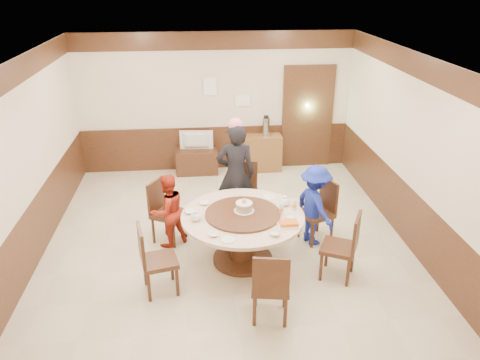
{
  "coord_description": "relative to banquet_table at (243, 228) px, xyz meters",
  "views": [
    {
      "loc": [
        -0.4,
        -6.26,
        3.85
      ],
      "look_at": [
        0.19,
        -0.16,
        1.1
      ],
      "focal_mm": 35.0,
      "sensor_mm": 36.0,
      "label": 1
    }
  ],
  "objects": [
    {
      "name": "chair_0",
      "position": [
        1.2,
        0.49,
        -0.23
      ],
      "size": [
        0.58,
        0.57,
        0.97
      ],
      "rotation": [
        0.0,
        0.0,
        1.95
      ],
      "color": "#402314",
      "rests_on": "ground"
    },
    {
      "name": "teapot_right",
      "position": [
        0.63,
        0.22,
        0.28
      ],
      "size": [
        0.17,
        0.15,
        0.13
      ],
      "primitive_type": "ellipsoid",
      "color": "white",
      "rests_on": "banquet_table"
    },
    {
      "name": "saucer_near",
      "position": [
        -0.25,
        -0.65,
        0.22
      ],
      "size": [
        0.18,
        0.18,
        0.01
      ],
      "primitive_type": "cylinder",
      "color": "white",
      "rests_on": "banquet_table"
    },
    {
      "name": "thermos",
      "position": [
        0.82,
        3.34,
        0.41
      ],
      "size": [
        0.15,
        0.15,
        0.38
      ],
      "primitive_type": "cylinder",
      "color": "silver",
      "rests_on": "side_cabinet"
    },
    {
      "name": "person_standing",
      "position": [
        0.01,
        1.17,
        0.32
      ],
      "size": [
        0.64,
        0.43,
        1.7
      ],
      "primitive_type": "imported",
      "rotation": [
        0.0,
        0.0,
        3.1
      ],
      "color": "black",
      "rests_on": "ground"
    },
    {
      "name": "teapot_left",
      "position": [
        -0.65,
        -0.1,
        0.28
      ],
      "size": [
        0.17,
        0.15,
        0.13
      ],
      "primitive_type": "ellipsoid",
      "color": "white",
      "rests_on": "banquet_table"
    },
    {
      "name": "bowl_2",
      "position": [
        -0.42,
        -0.52,
        0.23
      ],
      "size": [
        0.13,
        0.13,
        0.03
      ],
      "primitive_type": "imported",
      "color": "white",
      "rests_on": "banquet_table"
    },
    {
      "name": "side_cabinet",
      "position": [
        0.74,
        3.34,
        -0.16
      ],
      "size": [
        0.8,
        0.4,
        0.75
      ],
      "primitive_type": "cube",
      "color": "brown",
      "rests_on": "ground"
    },
    {
      "name": "chair_4",
      "position": [
        0.2,
        -1.25,
        -0.23
      ],
      "size": [
        0.51,
        0.51,
        0.97
      ],
      "rotation": [
        0.0,
        0.0,
        6.12
      ],
      "color": "#402314",
      "rests_on": "ground"
    },
    {
      "name": "notice_right",
      "position": [
        0.36,
        3.52,
        0.92
      ],
      "size": [
        0.3,
        0.0,
        0.22
      ],
      "primitive_type": "cube",
      "color": "white",
      "rests_on": "room"
    },
    {
      "name": "chair_2",
      "position": [
        -1.09,
        0.69,
        -0.23
      ],
      "size": [
        0.6,
        0.6,
        0.97
      ],
      "rotation": [
        0.0,
        0.0,
        4.21
      ],
      "color": "#402314",
      "rests_on": "ground"
    },
    {
      "name": "bottle_1",
      "position": [
        0.74,
        0.07,
        0.3
      ],
      "size": [
        0.06,
        0.06,
        0.16
      ],
      "primitive_type": "cylinder",
      "color": "white",
      "rests_on": "banquet_table"
    },
    {
      "name": "bowl_3",
      "position": [
        0.63,
        -0.18,
        0.24
      ],
      "size": [
        0.14,
        0.14,
        0.04
      ],
      "primitive_type": "imported",
      "color": "white",
      "rests_on": "banquet_table"
    },
    {
      "name": "bottle_0",
      "position": [
        0.54,
        -0.04,
        0.3
      ],
      "size": [
        0.06,
        0.06,
        0.16
      ],
      "primitive_type": "cylinder",
      "color": "white",
      "rests_on": "banquet_table"
    },
    {
      "name": "bowl_0",
      "position": [
        -0.52,
        0.37,
        0.23
      ],
      "size": [
        0.14,
        0.14,
        0.03
      ],
      "primitive_type": "imported",
      "color": "white",
      "rests_on": "banquet_table"
    },
    {
      "name": "person_red",
      "position": [
        -1.07,
        0.56,
        0.04
      ],
      "size": [
        0.71,
        0.68,
        1.15
      ],
      "primitive_type": "imported",
      "rotation": [
        0.0,
        0.0,
        3.76
      ],
      "color": "#A72816",
      "rests_on": "ground"
    },
    {
      "name": "room",
      "position": [
        -0.18,
        0.58,
        0.55
      ],
      "size": [
        6.0,
        6.04,
        2.84
      ],
      "color": "beige",
      "rests_on": "ground"
    },
    {
      "name": "chair_5",
      "position": [
        1.26,
        -0.51,
        -0.23
      ],
      "size": [
        0.6,
        0.59,
        0.97
      ],
      "rotation": [
        0.0,
        0.0,
        7.38
      ],
      "color": "#402314",
      "rests_on": "ground"
    },
    {
      "name": "chair_1",
      "position": [
        0.16,
        1.26,
        -0.23
      ],
      "size": [
        0.5,
        0.5,
        0.97
      ],
      "rotation": [
        0.0,
        0.0,
        3.0
      ],
      "color": "#402314",
      "rests_on": "ground"
    },
    {
      "name": "chair_3",
      "position": [
        -1.15,
        -0.59,
        -0.23
      ],
      "size": [
        0.53,
        0.53,
        0.97
      ],
      "rotation": [
        0.0,
        0.0,
        4.93
      ],
      "color": "#402314",
      "rests_on": "ground"
    },
    {
      "name": "birthday_cake",
      "position": [
        0.02,
        0.05,
        0.31
      ],
      "size": [
        0.29,
        0.29,
        0.2
      ],
      "color": "white",
      "rests_on": "banquet_table"
    },
    {
      "name": "tv_stand",
      "position": [
        -0.61,
        3.31,
        -0.28
      ],
      "size": [
        0.85,
        0.45,
        0.5
      ],
      "primitive_type": "cube",
      "color": "#402314",
      "rests_on": "ground"
    },
    {
      "name": "notice_left",
      "position": [
        -0.29,
        3.52,
        1.22
      ],
      "size": [
        0.25,
        0.0,
        0.35
      ],
      "primitive_type": "cube",
      "color": "white",
      "rests_on": "room"
    },
    {
      "name": "bowl_4",
      "position": [
        -0.72,
        0.12,
        0.24
      ],
      "size": [
        0.16,
        0.16,
        0.04
      ],
      "primitive_type": "imported",
      "color": "white",
      "rests_on": "banquet_table"
    },
    {
      "name": "saucer_far",
      "position": [
        0.45,
        0.5,
        0.22
      ],
      "size": [
        0.18,
        0.18,
        0.01
      ],
      "primitive_type": "cylinder",
      "color": "white",
      "rests_on": "banquet_table"
    },
    {
      "name": "television",
      "position": [
        -0.61,
        3.31,
        0.16
      ],
      "size": [
        0.68,
        0.15,
        0.39
      ],
      "primitive_type": "imported",
      "rotation": [
        0.0,
        0.0,
        3.06
      ],
      "color": "gray",
      "rests_on": "tv_stand"
    },
    {
      "name": "person_blue",
      "position": [
        1.13,
        0.4,
        0.1
      ],
      "size": [
        0.73,
        0.93,
        1.27
      ],
      "primitive_type": "imported",
      "rotation": [
        0.0,
        0.0,
        1.94
      ],
      "color": "#18279A",
      "rests_on": "ground"
    },
    {
      "name": "shrimp_platter",
      "position": [
        0.57,
        -0.37,
        0.24
      ],
      "size": [
        0.3,
        0.2,
        0.06
      ],
      "color": "white",
      "rests_on": "banquet_table"
    },
    {
      "name": "bowl_1",
      "position": [
        0.35,
        -0.59,
        0.24
      ],
      "size": [
        0.15,
        0.15,
        0.05
      ],
      "primitive_type": "imported",
      "color": "white",
      "rests_on": "banquet_table"
    },
    {
      "name": "banquet_table",
      "position": [
        0.0,
        0.0,
        0.0
      ],
      "size": [
        1.72,
        1.72,
        0.78
      ],
      "color": "#402314",
      "rests_on": "ground"
    }
  ]
}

